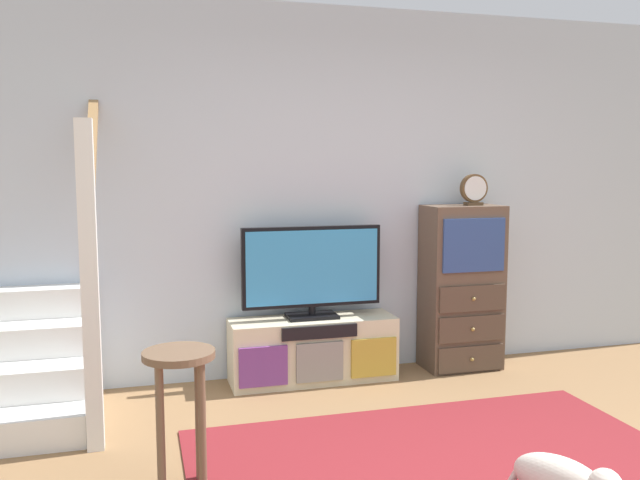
{
  "coord_description": "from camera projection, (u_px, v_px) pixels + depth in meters",
  "views": [
    {
      "loc": [
        -1.49,
        -2.29,
        1.56
      ],
      "look_at": [
        -0.4,
        1.63,
        1.09
      ],
      "focal_mm": 37.06,
      "sensor_mm": 36.0,
      "label": 1
    }
  ],
  "objects": [
    {
      "name": "media_console",
      "position": [
        313.0,
        350.0,
        4.76
      ],
      "size": [
        1.2,
        0.38,
        0.46
      ],
      "color": "beige",
      "rests_on": "ground_plane"
    },
    {
      "name": "desk_clock",
      "position": [
        474.0,
        190.0,
        4.96
      ],
      "size": [
        0.21,
        0.08,
        0.24
      ],
      "color": "#4C3823",
      "rests_on": "side_cabinet"
    },
    {
      "name": "back_wall",
      "position": [
        342.0,
        192.0,
        4.97
      ],
      "size": [
        6.4,
        0.12,
        2.7
      ],
      "primitive_type": "cube",
      "color": "silver",
      "rests_on": "ground_plane"
    },
    {
      "name": "area_rug",
      "position": [
        451.0,
        473.0,
        3.34
      ],
      "size": [
        2.6,
        1.8,
        0.01
      ],
      "primitive_type": "cube",
      "color": "maroon",
      "rests_on": "ground_plane"
    },
    {
      "name": "staircase",
      "position": [
        22.0,
        350.0,
        4.24
      ],
      "size": [
        1.0,
        1.36,
        2.2
      ],
      "color": "white",
      "rests_on": "ground_plane"
    },
    {
      "name": "bar_stool_near",
      "position": [
        180.0,
        387.0,
        3.1
      ],
      "size": [
        0.34,
        0.34,
        0.69
      ],
      "color": "brown",
      "rests_on": "ground_plane"
    },
    {
      "name": "side_cabinet",
      "position": [
        462.0,
        287.0,
        5.04
      ],
      "size": [
        0.58,
        0.38,
        1.25
      ],
      "color": "brown",
      "rests_on": "ground_plane"
    },
    {
      "name": "television",
      "position": [
        312.0,
        269.0,
        4.72
      ],
      "size": [
        1.01,
        0.22,
        0.66
      ],
      "color": "black",
      "rests_on": "media_console"
    }
  ]
}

